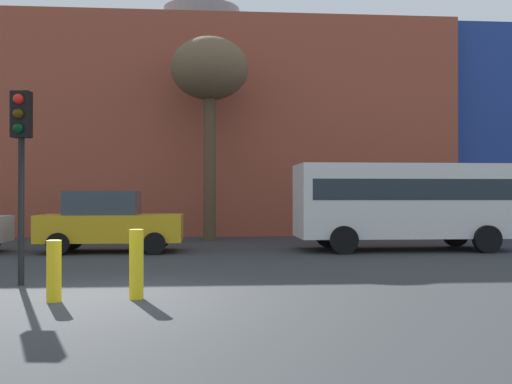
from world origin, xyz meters
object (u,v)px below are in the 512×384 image
Objects in this scene: parked_car_2 at (109,222)px; bollard_yellow_0 at (54,271)px; traffic_light_island at (21,142)px; bare_tree_0 at (210,74)px; bollard_yellow_1 at (136,264)px; white_bus at (403,199)px.

bollard_yellow_0 is at bearing -86.85° from parked_car_2.
traffic_light_island is 0.48× the size of bare_tree_0.
bare_tree_0 is 14.40m from bollard_yellow_1.
bollard_yellow_1 is (1.80, -8.60, -0.34)m from parked_car_2.
white_bus is at bearing 44.73° from bollard_yellow_0.
bollard_yellow_1 reaches higher than bollard_yellow_0.
bare_tree_0 is (-6.14, 4.59, 4.80)m from white_bus.
bollard_yellow_1 is (-7.44, -8.51, -1.03)m from white_bus.
bollard_yellow_1 is at bearing -95.68° from bare_tree_0.
traffic_light_island is 3.68m from bollard_yellow_1.
traffic_light_island is 3.73× the size of bollard_yellow_0.
parked_car_2 is 3.68× the size of bollard_yellow_1.
bare_tree_0 reaches higher than bollard_yellow_0.
bollard_yellow_0 is (-2.62, -13.26, -5.92)m from bare_tree_0.
bare_tree_0 is 6.70× the size of bollard_yellow_1.
traffic_light_island is 3.14m from bollard_yellow_0.
parked_car_2 is 0.63× the size of white_bus.
white_bus is 12.02m from traffic_light_island.
traffic_light_island reaches higher than parked_car_2.
white_bus is 1.81× the size of traffic_light_island.
bollard_yellow_0 is 1.33m from bollard_yellow_1.
traffic_light_island is 12.51m from bare_tree_0.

